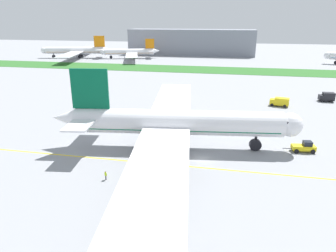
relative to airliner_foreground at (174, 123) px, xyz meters
The scene contains 13 objects.
ground_plane 9.30m from the airliner_foreground, 34.89° to the right, with size 600.00×600.00×0.00m, color gray.
apron_taxi_line 11.47m from the airliner_foreground, 52.43° to the right, with size 280.00×0.36×0.01m, color yellow.
grass_median_strip 106.03m from the airliner_foreground, 86.68° to the left, with size 320.00×24.00×0.10m, color #2D6628.
airliner_foreground is the anchor object (origin of this frame).
pushback_tug 26.84m from the airliner_foreground, ahead, with size 6.43×2.76×2.27m.
ground_crew_wingwalker_port 9.82m from the airliner_foreground, 140.29° to the right, with size 0.38×0.52×1.59m.
ground_crew_marshaller_front 18.44m from the airliner_foreground, 119.01° to the right, with size 0.45×0.45×1.56m.
ground_crew_wingwalker_starboard 7.70m from the airliner_foreground, behind, with size 0.60×0.33×1.72m.
service_truck_baggage_loader 63.50m from the airliner_foreground, 48.86° to the left, with size 4.72×2.81×2.94m.
service_truck_fuel_bowser 46.71m from the airliner_foreground, 56.11° to the left, with size 5.93×3.60×2.67m.
parked_airliner_far_left 168.17m from the airliner_foreground, 123.59° to the left, with size 46.71×75.69×14.51m.
parked_airliner_far_centre 155.39m from the airliner_foreground, 111.30° to the left, with size 38.38×62.08×12.72m.
terminal_building 176.21m from the airliner_foreground, 96.33° to the left, with size 90.74×20.00×18.00m, color gray.
Camera 1 is at (4.73, -54.84, 25.70)m, focal length 33.34 mm.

